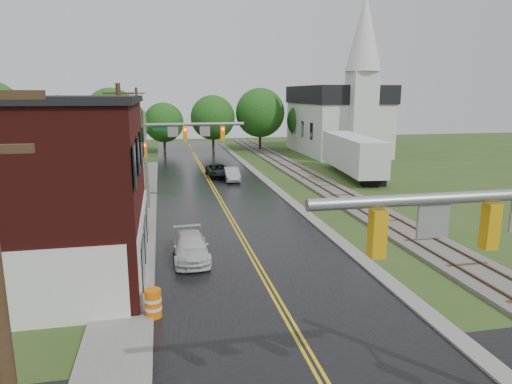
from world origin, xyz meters
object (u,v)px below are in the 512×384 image
object	(u,v)px
tree_left_c	(60,135)
pickup_white	(190,247)
traffic_signal_far	(175,142)
utility_pole_c	(138,128)
church	(340,112)
suv_dark	(218,171)
utility_pole_b	(122,155)
sedan_silver	(232,175)
tree_left_e	(120,127)
construction_barrel	(153,304)
utility_pole_a	(3,355)
semi_trailer	(352,153)

from	to	relation	value
tree_left_c	pickup_white	world-z (taller)	tree_left_c
traffic_signal_far	utility_pole_c	distance (m)	17.33
church	pickup_white	bearing A→B (deg)	-121.59
suv_dark	utility_pole_b	bearing A→B (deg)	-117.84
church	sedan_silver	world-z (taller)	church
utility_pole_c	suv_dark	size ratio (longest dim) A/B	1.96
tree_left_e	pickup_white	distance (m)	30.70
traffic_signal_far	sedan_silver	world-z (taller)	traffic_signal_far
sedan_silver	construction_barrel	size ratio (longest dim) A/B	3.47
utility_pole_a	pickup_white	size ratio (longest dim) A/B	2.04
traffic_signal_far	utility_pole_c	world-z (taller)	utility_pole_c
traffic_signal_far	pickup_white	distance (m)	11.81
suv_dark	semi_trailer	size ratio (longest dim) A/B	0.34
utility_pole_c	suv_dark	xyz separation A→B (m)	(7.93, -4.74, -4.08)
church	tree_left_e	world-z (taller)	church
tree_left_e	semi_trailer	size ratio (longest dim) A/B	0.60
utility_pole_b	tree_left_e	bearing A→B (deg)	94.90
tree_left_c	semi_trailer	world-z (taller)	tree_left_c
tree_left_e	semi_trailer	bearing A→B (deg)	-21.20
sedan_silver	traffic_signal_far	bearing A→B (deg)	-117.72
sedan_silver	utility_pole_c	bearing A→B (deg)	143.28
utility_pole_c	sedan_silver	size ratio (longest dim) A/B	2.30
traffic_signal_far	pickup_white	size ratio (longest dim) A/B	1.66
utility_pole_c	semi_trailer	bearing A→B (deg)	-18.60
suv_dark	traffic_signal_far	bearing A→B (deg)	-113.73
church	construction_barrel	bearing A→B (deg)	-119.75
traffic_signal_far	utility_pole_c	bearing A→B (deg)	101.09
utility_pole_b	church	bearing A→B (deg)	49.82
construction_barrel	suv_dark	bearing A→B (deg)	78.16
sedan_silver	semi_trailer	bearing A→B (deg)	1.94
tree_left_e	pickup_white	xyz separation A→B (m)	(5.65, -29.88, -4.17)
utility_pole_a	sedan_silver	size ratio (longest dim) A/B	2.30
semi_trailer	sedan_silver	bearing A→B (deg)	179.88
utility_pole_a	construction_barrel	bearing A→B (deg)	79.80
utility_pole_c	pickup_white	distance (m)	28.51
suv_dark	pickup_white	size ratio (longest dim) A/B	1.04
traffic_signal_far	suv_dark	xyz separation A→B (m)	(4.60, 12.26, -4.33)
sedan_silver	pickup_white	size ratio (longest dim) A/B	0.89
construction_barrel	utility_pole_c	bearing A→B (deg)	93.03
construction_barrel	tree_left_e	bearing A→B (deg)	96.12
utility_pole_c	construction_barrel	world-z (taller)	utility_pole_c
utility_pole_b	pickup_white	bearing A→B (deg)	-58.97
tree_left_e	pickup_white	bearing A→B (deg)	-79.30
tree_left_c	construction_barrel	xyz separation A→B (m)	(8.85, -29.90, -3.95)
utility_pole_c	tree_left_e	world-z (taller)	utility_pole_c
church	sedan_silver	bearing A→B (deg)	-136.53
utility_pole_c	pickup_white	world-z (taller)	utility_pole_c
tree_left_c	semi_trailer	size ratio (longest dim) A/B	0.56
utility_pole_c	church	bearing A→B (deg)	19.97
tree_left_e	semi_trailer	distance (m)	25.30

